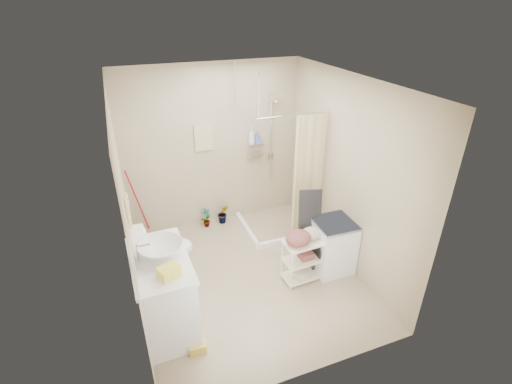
% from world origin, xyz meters
% --- Properties ---
extents(floor, '(3.20, 3.20, 0.00)m').
position_xyz_m(floor, '(0.00, 0.00, 0.00)').
color(floor, tan).
rests_on(floor, ground).
extents(ceiling, '(2.80, 3.20, 0.04)m').
position_xyz_m(ceiling, '(0.00, 0.00, 2.60)').
color(ceiling, silver).
rests_on(ceiling, ground).
extents(wall_back, '(2.80, 0.04, 2.60)m').
position_xyz_m(wall_back, '(0.00, 1.60, 1.30)').
color(wall_back, '#B7AA8E').
rests_on(wall_back, ground).
extents(wall_front, '(2.80, 0.04, 2.60)m').
position_xyz_m(wall_front, '(0.00, -1.60, 1.30)').
color(wall_front, '#B7AA8E').
rests_on(wall_front, ground).
extents(wall_left, '(0.04, 3.20, 2.60)m').
position_xyz_m(wall_left, '(-1.40, 0.00, 1.30)').
color(wall_left, '#B7AA8E').
rests_on(wall_left, ground).
extents(wall_right, '(0.04, 3.20, 2.60)m').
position_xyz_m(wall_right, '(1.40, 0.00, 1.30)').
color(wall_right, '#B7AA8E').
rests_on(wall_right, ground).
extents(vanity, '(0.63, 1.09, 0.94)m').
position_xyz_m(vanity, '(-1.16, -0.44, 0.47)').
color(vanity, silver).
rests_on(vanity, ground).
extents(sink, '(0.55, 0.55, 0.17)m').
position_xyz_m(sink, '(-1.13, -0.40, 1.03)').
color(sink, silver).
rests_on(sink, vanity).
extents(counter_basket, '(0.24, 0.22, 0.11)m').
position_xyz_m(counter_basket, '(-1.10, -0.75, 1.00)').
color(counter_basket, yellow).
rests_on(counter_basket, vanity).
extents(floor_basket, '(0.27, 0.21, 0.14)m').
position_xyz_m(floor_basket, '(-0.93, -0.93, 0.07)').
color(floor_basket, '#E1CB4A').
rests_on(floor_basket, ground).
extents(toilet, '(0.77, 0.44, 0.78)m').
position_xyz_m(toilet, '(-1.04, 0.44, 0.39)').
color(toilet, white).
rests_on(toilet, ground).
extents(mop, '(0.14, 0.14, 1.22)m').
position_xyz_m(mop, '(-1.28, 1.50, 0.61)').
color(mop, '#B41320').
rests_on(mop, ground).
extents(potted_plant_a, '(0.22, 0.20, 0.34)m').
position_xyz_m(potted_plant_a, '(-0.23, 1.43, 0.17)').
color(potted_plant_a, brown).
rests_on(potted_plant_a, ground).
extents(potted_plant_b, '(0.20, 0.17, 0.34)m').
position_xyz_m(potted_plant_b, '(0.07, 1.45, 0.17)').
color(potted_plant_b, brown).
rests_on(potted_plant_b, ground).
extents(hanging_towel, '(0.28, 0.03, 0.42)m').
position_xyz_m(hanging_towel, '(-0.15, 1.58, 1.50)').
color(hanging_towel, beige).
rests_on(hanging_towel, wall_back).
extents(towel_ring, '(0.04, 0.22, 0.34)m').
position_xyz_m(towel_ring, '(-1.38, -0.20, 1.47)').
color(towel_ring, '#F0E292').
rests_on(towel_ring, wall_left).
extents(tp_holder, '(0.08, 0.12, 0.14)m').
position_xyz_m(tp_holder, '(-1.36, 0.05, 0.72)').
color(tp_holder, white).
rests_on(tp_holder, wall_left).
extents(shower, '(1.10, 1.10, 2.10)m').
position_xyz_m(shower, '(0.85, 1.05, 1.05)').
color(shower, white).
rests_on(shower, ground).
extents(shampoo_bottle_a, '(0.14, 0.14, 0.27)m').
position_xyz_m(shampoo_bottle_a, '(0.61, 1.52, 1.45)').
color(shampoo_bottle_a, silver).
rests_on(shampoo_bottle_a, shower).
extents(shampoo_bottle_b, '(0.09, 0.09, 0.19)m').
position_xyz_m(shampoo_bottle_b, '(0.71, 1.53, 1.41)').
color(shampoo_bottle_b, '#5160B4').
rests_on(shampoo_bottle_b, shower).
extents(washing_machine, '(0.53, 0.54, 0.75)m').
position_xyz_m(washing_machine, '(1.14, -0.22, 0.37)').
color(washing_machine, white).
rests_on(washing_machine, ground).
extents(laundry_rack, '(0.53, 0.33, 0.71)m').
position_xyz_m(laundry_rack, '(0.66, -0.28, 0.36)').
color(laundry_rack, white).
rests_on(laundry_rack, ground).
extents(ironing_board, '(0.33, 0.10, 1.17)m').
position_xyz_m(ironing_board, '(0.86, -0.07, 0.59)').
color(ironing_board, black).
rests_on(ironing_board, ground).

